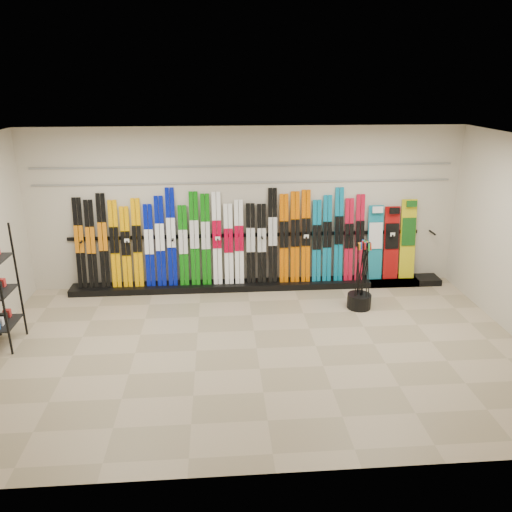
{
  "coord_description": "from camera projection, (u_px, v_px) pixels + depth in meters",
  "views": [
    {
      "loc": [
        -0.51,
        -6.49,
        3.76
      ],
      "look_at": [
        0.07,
        1.0,
        1.1
      ],
      "focal_mm": 35.0,
      "sensor_mm": 36.0,
      "label": 1
    }
  ],
  "objects": [
    {
      "name": "ceiling",
      "position": [
        257.0,
        143.0,
        6.39
      ],
      "size": [
        8.0,
        8.0,
        0.0
      ],
      "primitive_type": "plane",
      "rotation": [
        3.14,
        0.0,
        0.0
      ],
      "color": "silver",
      "rests_on": "back_wall"
    },
    {
      "name": "snowboards",
      "position": [
        392.0,
        242.0,
        9.52
      ],
      "size": [
        0.93,
        0.24,
        1.52
      ],
      "color": "#14728C",
      "rests_on": "ski_rack_base"
    },
    {
      "name": "ski_rack_base",
      "position": [
        259.0,
        285.0,
        9.53
      ],
      "size": [
        8.0,
        0.4,
        0.12
      ],
      "primitive_type": "cube",
      "color": "black",
      "rests_on": "floor"
    },
    {
      "name": "pole_bin",
      "position": [
        359.0,
        301.0,
        8.68
      ],
      "size": [
        0.41,
        0.41,
        0.25
      ],
      "primitive_type": "cylinder",
      "color": "black",
      "rests_on": "floor"
    },
    {
      "name": "slatwall_rail_1",
      "position": [
        246.0,
        166.0,
        8.96
      ],
      "size": [
        7.6,
        0.02,
        0.03
      ],
      "primitive_type": "cube",
      "color": "gray",
      "rests_on": "back_wall"
    },
    {
      "name": "slatwall_rail_0",
      "position": [
        246.0,
        182.0,
        9.06
      ],
      "size": [
        7.6,
        0.02,
        0.03
      ],
      "primitive_type": "cube",
      "color": "gray",
      "rests_on": "back_wall"
    },
    {
      "name": "floor",
      "position": [
        257.0,
        348.0,
        7.39
      ],
      "size": [
        8.0,
        8.0,
        0.0
      ],
      "primitive_type": "plane",
      "color": "gray",
      "rests_on": "ground"
    },
    {
      "name": "ski_poles",
      "position": [
        362.0,
        275.0,
        8.52
      ],
      "size": [
        0.28,
        0.32,
        1.18
      ],
      "color": "black",
      "rests_on": "pole_bin"
    },
    {
      "name": "skis",
      "position": [
        223.0,
        241.0,
        9.26
      ],
      "size": [
        5.37,
        0.28,
        1.81
      ],
      "color": "black",
      "rests_on": "ski_rack_base"
    },
    {
      "name": "back_wall",
      "position": [
        246.0,
        209.0,
        9.24
      ],
      "size": [
        8.0,
        0.0,
        8.0
      ],
      "primitive_type": "plane",
      "rotation": [
        1.57,
        0.0,
        0.0
      ],
      "color": "beige",
      "rests_on": "floor"
    }
  ]
}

